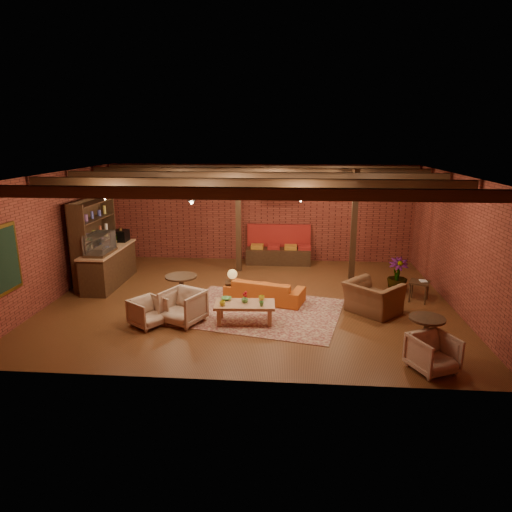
# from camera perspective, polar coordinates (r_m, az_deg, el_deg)

# --- Properties ---
(floor) EXTENTS (10.00, 10.00, 0.00)m
(floor) POSITION_cam_1_polar(r_m,az_deg,el_deg) (11.79, -0.70, -5.51)
(floor) COLOR #402210
(floor) RESTS_ON ground
(ceiling) EXTENTS (10.00, 8.00, 0.02)m
(ceiling) POSITION_cam_1_polar(r_m,az_deg,el_deg) (11.09, -0.76, 10.18)
(ceiling) COLOR black
(ceiling) RESTS_ON wall_back
(wall_back) EXTENTS (10.00, 0.02, 3.20)m
(wall_back) POSITION_cam_1_polar(r_m,az_deg,el_deg) (15.25, 0.66, 5.39)
(wall_back) COLOR maroon
(wall_back) RESTS_ON ground
(wall_front) EXTENTS (10.00, 0.02, 3.20)m
(wall_front) POSITION_cam_1_polar(r_m,az_deg,el_deg) (7.51, -3.55, -4.61)
(wall_front) COLOR maroon
(wall_front) RESTS_ON ground
(wall_left) EXTENTS (0.02, 8.00, 3.20)m
(wall_left) POSITION_cam_1_polar(r_m,az_deg,el_deg) (12.80, -23.64, 2.31)
(wall_left) COLOR maroon
(wall_left) RESTS_ON ground
(wall_right) EXTENTS (0.02, 8.00, 3.20)m
(wall_right) POSITION_cam_1_polar(r_m,az_deg,el_deg) (11.97, 23.86, 1.50)
(wall_right) COLOR maroon
(wall_right) RESTS_ON ground
(ceiling_beams) EXTENTS (9.80, 6.40, 0.22)m
(ceiling_beams) POSITION_cam_1_polar(r_m,az_deg,el_deg) (11.10, -0.75, 9.57)
(ceiling_beams) COLOR black
(ceiling_beams) RESTS_ON ceiling
(ceiling_pipe) EXTENTS (9.60, 0.12, 0.12)m
(ceiling_pipe) POSITION_cam_1_polar(r_m,az_deg,el_deg) (12.71, -0.07, 9.19)
(ceiling_pipe) COLOR black
(ceiling_pipe) RESTS_ON ceiling
(post_left) EXTENTS (0.16, 0.16, 3.20)m
(post_left) POSITION_cam_1_polar(r_m,az_deg,el_deg) (13.93, -2.20, 4.48)
(post_left) COLOR black
(post_left) RESTS_ON ground
(post_right) EXTENTS (0.16, 0.16, 3.20)m
(post_right) POSITION_cam_1_polar(r_m,az_deg,el_deg) (13.36, 12.15, 3.72)
(post_right) COLOR black
(post_right) RESTS_ON ground
(service_counter) EXTENTS (0.80, 2.50, 1.60)m
(service_counter) POSITION_cam_1_polar(r_m,az_deg,el_deg) (13.47, -17.95, -0.09)
(service_counter) COLOR black
(service_counter) RESTS_ON ground
(plant_counter) EXTENTS (0.35, 0.39, 0.30)m
(plant_counter) POSITION_cam_1_polar(r_m,az_deg,el_deg) (13.51, -17.38, 1.84)
(plant_counter) COLOR #337F33
(plant_counter) RESTS_ON service_counter
(shelving_hutch) EXTENTS (0.52, 2.00, 2.40)m
(shelving_hutch) POSITION_cam_1_polar(r_m,az_deg,el_deg) (13.62, -19.48, 1.68)
(shelving_hutch) COLOR black
(shelving_hutch) RESTS_ON ground
(chalkboard_menu) EXTENTS (0.08, 0.96, 1.46)m
(chalkboard_menu) POSITION_cam_1_polar(r_m,az_deg,el_deg) (10.84, -28.91, -0.37)
(chalkboard_menu) COLOR black
(chalkboard_menu) RESTS_ON wall_left
(banquette) EXTENTS (2.10, 0.70, 1.00)m
(banquette) POSITION_cam_1_polar(r_m,az_deg,el_deg) (15.00, 2.82, 0.92)
(banquette) COLOR maroon
(banquette) RESTS_ON ground
(service_sign) EXTENTS (0.86, 0.06, 0.30)m
(service_sign) POSITION_cam_1_polar(r_m,az_deg,el_deg) (14.22, 2.85, 7.74)
(service_sign) COLOR #FF3419
(service_sign) RESTS_ON ceiling
(ceiling_spotlights) EXTENTS (6.40, 4.40, 0.28)m
(ceiling_spotlights) POSITION_cam_1_polar(r_m,az_deg,el_deg) (11.13, -0.75, 8.44)
(ceiling_spotlights) COLOR black
(ceiling_spotlights) RESTS_ON ceiling
(rug) EXTENTS (4.26, 3.59, 0.01)m
(rug) POSITION_cam_1_polar(r_m,az_deg,el_deg) (11.03, 0.51, -6.94)
(rug) COLOR maroon
(rug) RESTS_ON floor
(sofa) EXTENTS (2.12, 1.28, 0.58)m
(sofa) POSITION_cam_1_polar(r_m,az_deg,el_deg) (11.61, 1.07, -4.33)
(sofa) COLOR #BA5219
(sofa) RESTS_ON floor
(coffee_table) EXTENTS (1.38, 0.75, 0.71)m
(coffee_table) POSITION_cam_1_polar(r_m,az_deg,el_deg) (10.29, -1.50, -6.18)
(coffee_table) COLOR #986747
(coffee_table) RESTS_ON floor
(side_table_lamp) EXTENTS (0.43, 0.43, 0.79)m
(side_table_lamp) POSITION_cam_1_polar(r_m,az_deg,el_deg) (11.70, -2.97, -2.57)
(side_table_lamp) COLOR black
(side_table_lamp) RESTS_ON floor
(round_table_left) EXTENTS (0.78, 0.78, 0.81)m
(round_table_left) POSITION_cam_1_polar(r_m,az_deg,el_deg) (11.28, -9.30, -3.71)
(round_table_left) COLOR black
(round_table_left) RESTS_ON floor
(armchair_a) EXTENTS (0.91, 0.92, 0.69)m
(armchair_a) POSITION_cam_1_polar(r_m,az_deg,el_deg) (10.42, -13.37, -6.69)
(armchair_a) COLOR beige
(armchair_a) RESTS_ON floor
(armchair_b) EXTENTS (1.07, 1.04, 0.84)m
(armchair_b) POSITION_cam_1_polar(r_m,az_deg,el_deg) (10.39, -9.12, -6.09)
(armchair_b) COLOR beige
(armchair_b) RESTS_ON floor
(armchair_right) EXTENTS (1.36, 1.35, 1.01)m
(armchair_right) POSITION_cam_1_polar(r_m,az_deg,el_deg) (11.15, 14.42, -4.44)
(armchair_right) COLOR brown
(armchair_right) RESTS_ON floor
(side_table_book) EXTENTS (0.62, 0.62, 0.55)m
(side_table_book) POSITION_cam_1_polar(r_m,az_deg,el_deg) (12.27, 19.77, -3.18)
(side_table_book) COLOR black
(side_table_book) RESTS_ON floor
(round_table_right) EXTENTS (0.67, 0.67, 0.79)m
(round_table_right) POSITION_cam_1_polar(r_m,az_deg,el_deg) (9.32, 20.49, -8.71)
(round_table_right) COLOR black
(round_table_right) RESTS_ON floor
(armchair_far) EXTENTS (0.95, 0.92, 0.74)m
(armchair_far) POSITION_cam_1_polar(r_m,az_deg,el_deg) (8.87, 21.27, -11.09)
(armchair_far) COLOR beige
(armchair_far) RESTS_ON floor
(plant_tall) EXTENTS (1.59, 1.59, 2.84)m
(plant_tall) POSITION_cam_1_polar(r_m,az_deg,el_deg) (12.57, 17.59, 1.81)
(plant_tall) COLOR #4C7F4C
(plant_tall) RESTS_ON floor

